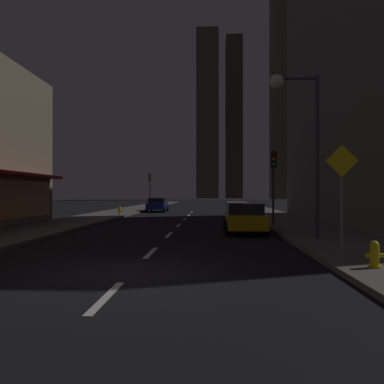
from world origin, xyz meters
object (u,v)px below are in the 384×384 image
Objects in this scene: car_parked_near at (244,218)px; car_parked_far at (157,205)px; traffic_light_far_left at (150,183)px; traffic_light_near_right at (274,171)px; street_lamp_right at (296,115)px; pedestrian_crossing_sign at (342,191)px; fire_hydrant_far_left at (120,210)px; fire_hydrant_yellow_near at (375,255)px.

car_parked_far is (-7.20, 20.21, 0.00)m from car_parked_near.
car_parked_near is 28.50m from traffic_light_far_left.
traffic_light_far_left is at bearing 114.66° from traffic_light_near_right.
street_lamp_right is 5.46m from pedestrian_crossing_sign.
car_parked_far reaches higher than fire_hydrant_far_left.
fire_hydrant_far_left is 0.16× the size of traffic_light_far_left.
car_parked_far is at bearing 107.93° from fire_hydrant_yellow_near.
car_parked_near is at bearing 118.82° from street_lamp_right.
traffic_light_near_right is at bearing -62.22° from car_parked_far.
car_parked_near is 21.46m from car_parked_far.
fire_hydrant_yellow_near is at bearing -84.97° from street_lamp_right.
fire_hydrant_far_left is 13.75m from traffic_light_far_left.
traffic_light_far_left reaches higher than pedestrian_crossing_sign.
fire_hydrant_yellow_near is at bearing -62.40° from fire_hydrant_far_left.
traffic_light_near_right reaches higher than car_parked_near.
traffic_light_near_right is 26.36m from traffic_light_far_left.
car_parked_near is 6.48× the size of fire_hydrant_yellow_near.
traffic_light_near_right is at bearing 57.12° from car_parked_near.
fire_hydrant_yellow_near is 0.16× the size of traffic_light_far_left.
pedestrian_crossing_sign is at bearing -61.51° from fire_hydrant_far_left.
car_parked_near is 4.27m from traffic_light_near_right.
street_lamp_right reaches higher than fire_hydrant_yellow_near.
fire_hydrant_far_left is at bearing 124.09° from street_lamp_right.
car_parked_near is at bearing 104.45° from pedestrian_crossing_sign.
traffic_light_far_left reaches higher than fire_hydrant_far_left.
car_parked_near is 0.64× the size of street_lamp_right.
car_parked_near reaches higher than fire_hydrant_far_left.
traffic_light_far_left is (-1.90, 6.69, 2.45)m from car_parked_far.
car_parked_near is at bearing 104.12° from fire_hydrant_yellow_near.
fire_hydrant_yellow_near is 12.39m from traffic_light_near_right.
car_parked_near is at bearing -70.39° from car_parked_far.
car_parked_near is 1.01× the size of traffic_light_far_left.
car_parked_near is 16.45m from fire_hydrant_far_left.
traffic_light_far_left is at bearing 109.85° from street_lamp_right.
car_parked_far is 19.68m from traffic_light_near_right.
car_parked_near is 8.12m from pedestrian_crossing_sign.
car_parked_near is at bearing -54.72° from fire_hydrant_far_left.
fire_hydrant_yellow_near is 37.90m from traffic_light_far_left.
pedestrian_crossing_sign is at bearing -89.46° from traffic_light_near_right.
fire_hydrant_yellow_near is 25.47m from fire_hydrant_far_left.
pedestrian_crossing_sign is at bearing -75.55° from car_parked_near.
traffic_light_far_left reaches higher than car_parked_far.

